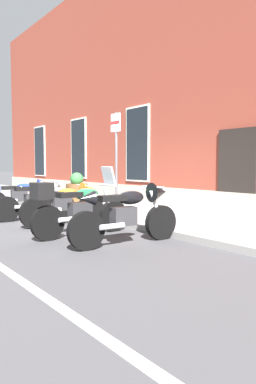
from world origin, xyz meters
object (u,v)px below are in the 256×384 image
motorcycle_blue_sport (24,195)px  motorcycle_green_touring (77,208)px  motorcycle_black_sport (130,211)px  barrel_planter (77,192)px  motorcycle_grey_naked (37,201)px  motorcycle_orange_sport (67,202)px  parking_sign (116,149)px

motorcycle_blue_sport → motorcycle_green_touring: motorcycle_green_touring is taller
motorcycle_blue_sport → motorcycle_black_sport: size_ratio=0.95×
motorcycle_green_touring → barrel_planter: size_ratio=2.07×
motorcycle_blue_sport → motorcycle_green_touring: bearing=-6.6°
motorcycle_black_sport → motorcycle_grey_naked: bearing=-178.1°
motorcycle_orange_sport → motorcycle_black_sport: (2.49, -0.07, 0.04)m
motorcycle_green_touring → parking_sign: size_ratio=0.84×
motorcycle_orange_sport → motorcycle_black_sport: bearing=-1.6°
motorcycle_green_touring → barrel_planter: bearing=150.7°
motorcycle_orange_sport → motorcycle_black_sport: size_ratio=0.95×
motorcycle_blue_sport → motorcycle_orange_sport: (2.60, 0.01, -0.00)m
motorcycle_blue_sport → motorcycle_green_touring: size_ratio=0.97×
barrel_planter → motorcycle_black_sport: bearing=-18.5°
motorcycle_orange_sport → motorcycle_green_touring: 1.41m
motorcycle_grey_naked → motorcycle_orange_sport: same height
motorcycle_black_sport → motorcycle_orange_sport: bearing=178.4°
motorcycle_blue_sport → barrel_planter: size_ratio=2.02×
motorcycle_orange_sport → motorcycle_black_sport: motorcycle_black_sport is taller
motorcycle_orange_sport → parking_sign: parking_sign is taller
motorcycle_blue_sport → motorcycle_green_touring: 3.96m
motorcycle_green_touring → motorcycle_blue_sport: bearing=173.4°
motorcycle_green_touring → barrel_planter: motorcycle_green_touring is taller
motorcycle_blue_sport → parking_sign: parking_sign is taller
motorcycle_grey_naked → motorcycle_green_touring: bearing=-6.0°
motorcycle_orange_sport → motorcycle_grey_naked: bearing=-171.1°
barrel_planter → motorcycle_orange_sport: bearing=-34.7°
motorcycle_black_sport → motorcycle_blue_sport: bearing=179.3°
motorcycle_black_sport → barrel_planter: (-4.61, 1.54, -0.02)m
motorcycle_black_sport → barrel_planter: 4.86m
motorcycle_grey_naked → motorcycle_orange_sport: 1.27m
motorcycle_black_sport → parking_sign: parking_sign is taller
parking_sign → barrel_planter: bearing=175.8°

